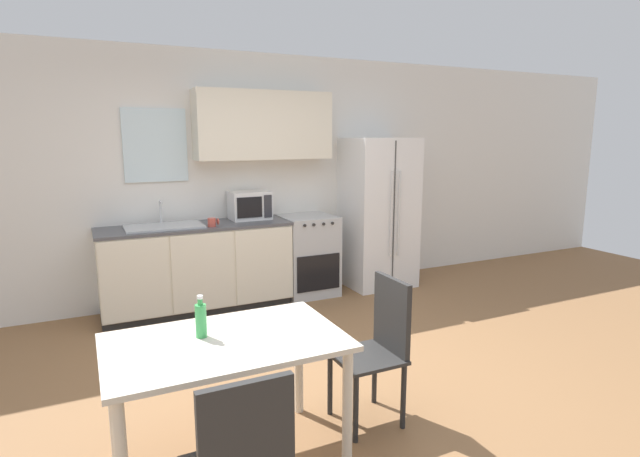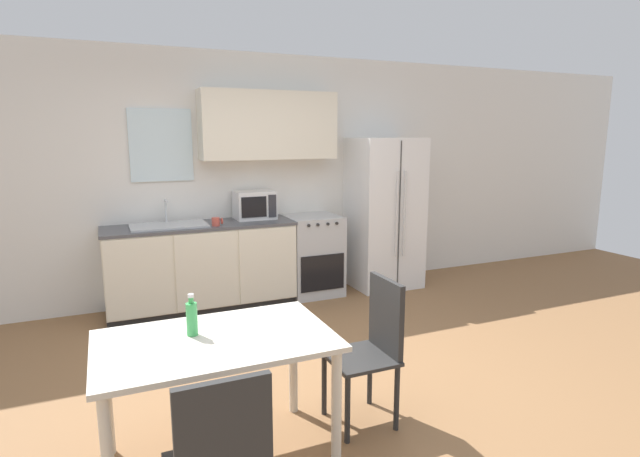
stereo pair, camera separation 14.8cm
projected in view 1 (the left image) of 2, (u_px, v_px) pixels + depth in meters
ground_plane at (310, 385)px, 3.67m from camera, size 12.00×12.00×0.00m
wall_back at (227, 170)px, 5.47m from camera, size 12.00×0.38×2.70m
kitchen_counter at (197, 267)px, 5.20m from camera, size 1.94×0.61×0.91m
oven_range at (308, 255)px, 5.74m from camera, size 0.59×0.60×0.91m
refrigerator at (378, 213)px, 6.02m from camera, size 0.79×0.70×1.78m
kitchen_sink at (164, 226)px, 4.99m from camera, size 0.75×0.45×0.25m
microwave at (250, 205)px, 5.45m from camera, size 0.43×0.32×0.31m
coffee_mug at (212, 222)px, 5.02m from camera, size 0.11×0.08×0.09m
dining_table at (226, 357)px, 2.68m from camera, size 1.25×0.78×0.74m
dining_chair_side at (380, 340)px, 3.16m from camera, size 0.40×0.40×0.93m
drink_bottle at (201, 320)px, 2.68m from camera, size 0.06×0.06×0.23m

